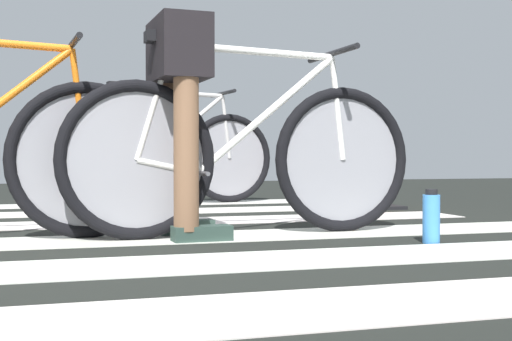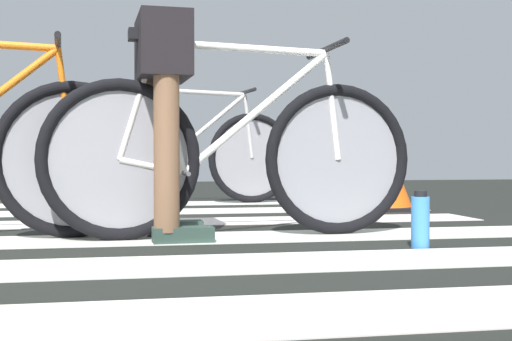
% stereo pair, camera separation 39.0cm
% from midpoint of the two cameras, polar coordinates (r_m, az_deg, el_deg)
% --- Properties ---
extents(ground, '(18.00, 14.00, 0.02)m').
position_cam_midpoint_polar(ground, '(3.00, -15.90, -6.20)').
color(ground, black).
extents(crosswalk_markings, '(5.44, 4.99, 0.00)m').
position_cam_midpoint_polar(crosswalk_markings, '(3.12, -15.30, -5.68)').
color(crosswalk_markings, beige).
rests_on(crosswalk_markings, ground).
extents(bicycle_1_of_3, '(1.74, 0.52, 0.93)m').
position_cam_midpoint_polar(bicycle_1_of_3, '(3.16, 1.50, 1.42)').
color(bicycle_1_of_3, black).
rests_on(bicycle_1_of_3, ground).
extents(cyclist_1_of_3, '(0.33, 0.42, 0.99)m').
position_cam_midpoint_polar(cyclist_1_of_3, '(3.10, -4.07, 6.21)').
color(cyclist_1_of_3, brown).
rests_on(cyclist_1_of_3, ground).
extents(bicycle_3_of_3, '(1.73, 0.52, 0.93)m').
position_cam_midpoint_polar(bicycle_3_of_3, '(5.31, -3.55, 1.34)').
color(bicycle_3_of_3, black).
rests_on(bicycle_3_of_3, ground).
extents(water_bottle, '(0.07, 0.07, 0.23)m').
position_cam_midpoint_polar(water_bottle, '(2.94, 17.01, -3.97)').
color(water_bottle, '#3D86D5').
rests_on(water_bottle, ground).
extents(traffic_cone, '(0.48, 0.48, 0.54)m').
position_cam_midpoint_polar(traffic_cone, '(4.92, 12.68, -0.16)').
color(traffic_cone, black).
rests_on(traffic_cone, ground).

